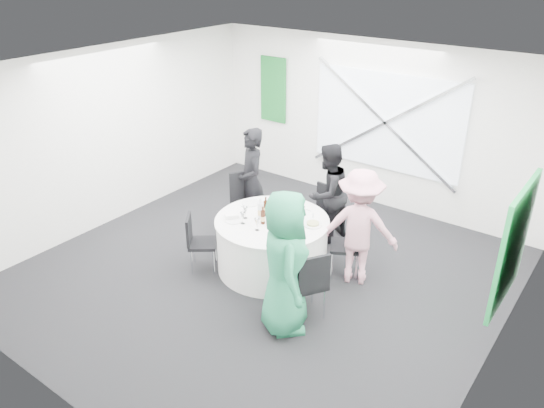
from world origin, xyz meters
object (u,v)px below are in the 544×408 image
Objects in this scene: person_man_back_left at (251,182)px; chair_front_left at (197,239)px; banquet_table at (272,244)px; chair_back at (322,209)px; green_water_bottle at (286,214)px; chair_back_right at (352,241)px; clear_water_bottle at (261,211)px; chair_front_right at (309,280)px; person_woman_pink at (359,227)px; chair_back_left at (246,200)px; person_man_back at (327,193)px; person_woman_green at (285,263)px.

chair_front_left is at bearing -48.90° from person_man_back_left.
chair_back is (0.12, 1.12, 0.13)m from banquet_table.
chair_front_left is at bearing -146.65° from green_water_bottle.
chair_back_right is 1.30m from clear_water_bottle.
chair_front_right is at bearing -56.66° from chair_back.
chair_front_left is at bearing -142.52° from banquet_table.
person_woman_pink is 1.33m from clear_water_bottle.
chair_back is 1.16m from chair_back_left.
chair_back is 1.26m from clear_water_bottle.
person_man_back is (-0.85, 1.81, 0.23)m from chair_front_right.
banquet_table is 1.23m from person_man_back_left.
person_woman_green is (-0.09, -1.45, 0.36)m from chair_back_right.
chair_back_right is 1.08× the size of chair_front_left.
clear_water_bottle reaches higher than chair_back.
chair_back is at bearing -28.75° from chair_back_left.
person_man_back is 1.26m from clear_water_bottle.
chair_front_left is at bearing -85.44° from chair_back_right.
chair_back_right is at bearing -46.35° from person_woman_green.
person_man_back reaches higher than chair_front_left.
person_woman_green is (-0.21, -1.38, 0.07)m from person_woman_pink.
clear_water_bottle is at bearing -84.46° from chair_front_right.
chair_front_left reaches higher than banquet_table.
banquet_table is 1.24m from person_man_back.
person_man_back is 0.96× the size of person_woman_pink.
person_man_back_left is 5.73× the size of clear_water_bottle.
chair_back_right is 2.68× the size of green_water_bottle.
chair_back is 0.86× the size of chair_back_left.
person_woman_pink reaches higher than person_man_back.
person_man_back_left is (-0.02, 0.15, 0.24)m from chair_back_left.
clear_water_bottle is at bearing -86.72° from chair_front_left.
chair_back_right is (0.84, -0.61, 0.01)m from chair_back.
person_woman_pink is (1.08, 0.44, 0.42)m from banquet_table.
green_water_bottle reaches higher than chair_back_right.
banquet_table is at bearing -0.00° from person_man_back.
chair_front_right is at bearing -90.41° from chair_back_left.
chair_back_right is at bearing 31.72° from green_water_bottle.
chair_back_right is 1.05m from person_man_back.
chair_back_right is at bearing 28.11° from banquet_table.
chair_back_right is 0.32m from person_woman_pink.
chair_back is at bearing -153.93° from chair_back_right.
person_woman_pink is at bearing 24.42° from green_water_bottle.
chair_front_right is at bearing -40.00° from green_water_bottle.
chair_back is 1.21m from person_woman_pink.
person_man_back_left reaches higher than chair_back_right.
chair_back_right is at bearing 59.01° from person_man_back.
chair_back reaches higher than chair_front_left.
chair_front_right is at bearing -26.65° from clear_water_bottle.
person_woman_green is 5.94× the size of clear_water_bottle.
person_man_back_left reaches higher than chair_front_right.
green_water_bottle is (1.09, -0.50, 0.29)m from chair_back_left.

